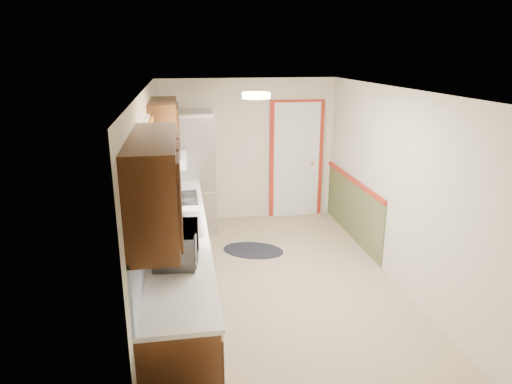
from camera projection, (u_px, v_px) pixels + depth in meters
name	position (u px, v px, depth m)	size (l,w,h in m)	color
room_shell	(278.00, 193.00, 5.42)	(3.20, 5.20, 2.52)	tan
kitchen_run	(175.00, 239.00, 5.06)	(0.63, 4.00, 2.20)	#381D0C
back_wall_trim	(308.00, 170.00, 7.75)	(1.12, 2.30, 2.08)	maroon
ceiling_fixture	(256.00, 95.00, 4.84)	(0.30, 0.30, 0.06)	#FFD88C
microwave	(176.00, 241.00, 4.20)	(0.58, 0.32, 0.39)	white
refrigerator	(188.00, 173.00, 7.26)	(0.82, 0.81, 1.93)	#B7B7BC
rug	(253.00, 250.00, 6.72)	(0.90, 0.58, 0.01)	black
cooktop	(178.00, 198.00, 6.04)	(0.52, 0.62, 0.02)	black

